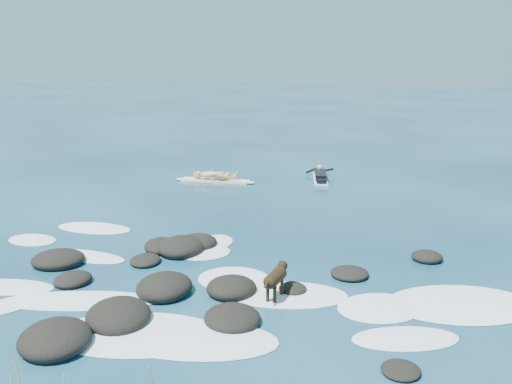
# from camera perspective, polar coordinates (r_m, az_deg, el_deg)

# --- Properties ---
(ground) EXTENTS (160.00, 160.00, 0.00)m
(ground) POSITION_cam_1_polar(r_m,az_deg,el_deg) (14.59, -1.16, -7.31)
(ground) COLOR #0A2642
(ground) RESTS_ON ground
(reef_rocks) EXTENTS (11.10, 7.36, 0.56)m
(reef_rocks) POSITION_cam_1_polar(r_m,az_deg,el_deg) (13.44, -9.43, -8.91)
(reef_rocks) COLOR black
(reef_rocks) RESTS_ON ground
(breaking_foam) EXTENTS (14.30, 7.97, 0.12)m
(breaking_foam) POSITION_cam_1_polar(r_m,az_deg,el_deg) (13.02, -5.80, -10.07)
(breaking_foam) COLOR white
(breaking_foam) RESTS_ON ground
(standing_surfer_rig) EXTENTS (3.38, 0.73, 1.92)m
(standing_surfer_rig) POSITION_cam_1_polar(r_m,az_deg,el_deg) (23.32, -4.14, 2.82)
(standing_surfer_rig) COLOR #FFF6CB
(standing_surfer_rig) RESTS_ON ground
(paddling_surfer_rig) EXTENTS (1.20, 2.70, 0.47)m
(paddling_surfer_rig) POSITION_cam_1_polar(r_m,az_deg,el_deg) (23.89, 6.46, 1.58)
(paddling_surfer_rig) COLOR white
(paddling_surfer_rig) RESTS_ON ground
(dog) EXTENTS (0.51, 1.22, 0.78)m
(dog) POSITION_cam_1_polar(r_m,az_deg,el_deg) (12.52, 2.02, -8.48)
(dog) COLOR black
(dog) RESTS_ON ground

